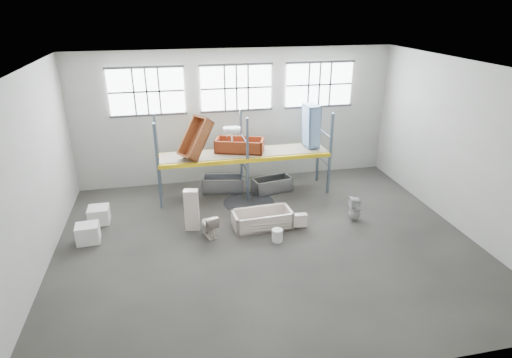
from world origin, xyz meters
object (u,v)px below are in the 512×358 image
object	(u,v)px
toilet_beige	(209,225)
cistern_tall	(192,210)
blue_tub_upright	(311,126)
steel_tub_right	(272,185)
steel_tub_left	(223,184)
rust_tub_flat	(240,145)
carton_near	(88,233)
bucket	(277,235)
toilet_white	(355,209)
bathtub_beige	(262,219)

from	to	relation	value
toilet_beige	cistern_tall	world-z (taller)	cistern_tall
toilet_beige	blue_tub_upright	distance (m)	5.36
steel_tub_right	blue_tub_upright	world-z (taller)	blue_tub_upright
steel_tub_left	rust_tub_flat	size ratio (longest dim) A/B	0.88
toilet_beige	carton_near	bearing A→B (deg)	-24.44
rust_tub_flat	steel_tub_right	bearing A→B (deg)	-7.41
cistern_tall	bucket	world-z (taller)	cistern_tall
cistern_tall	toilet_white	xyz separation A→B (m)	(5.13, -0.53, -0.25)
cistern_tall	steel_tub_left	size ratio (longest dim) A/B	0.88
carton_near	steel_tub_right	bearing A→B (deg)	20.94
cistern_tall	bucket	xyz separation A→B (m)	(2.38, -1.24, -0.47)
cistern_tall	rust_tub_flat	xyz separation A→B (m)	(1.92, 2.38, 1.16)
bathtub_beige	toilet_beige	bearing A→B (deg)	-176.99
toilet_white	bucket	bearing A→B (deg)	-71.72
toilet_beige	blue_tub_upright	bearing A→B (deg)	-163.31
bucket	toilet_white	bearing A→B (deg)	14.52
toilet_beige	steel_tub_left	xyz separation A→B (m)	(0.86, 3.17, -0.09)
cistern_tall	steel_tub_left	distance (m)	2.99
rust_tub_flat	carton_near	bearing A→B (deg)	-153.31
toilet_beige	carton_near	size ratio (longest dim) A/B	1.11
cistern_tall	toilet_white	world-z (taller)	cistern_tall
bathtub_beige	toilet_beige	distance (m)	1.70
steel_tub_left	blue_tub_upright	size ratio (longest dim) A/B	0.98
toilet_white	bucket	distance (m)	2.85
steel_tub_left	steel_tub_right	distance (m)	1.82
rust_tub_flat	blue_tub_upright	world-z (taller)	blue_tub_upright
cistern_tall	rust_tub_flat	world-z (taller)	rust_tub_flat
steel_tub_right	rust_tub_flat	bearing A→B (deg)	172.59
bathtub_beige	carton_near	xyz separation A→B (m)	(-5.19, 0.21, 0.01)
rust_tub_flat	toilet_beige	bearing A→B (deg)	-116.95
bathtub_beige	cistern_tall	xyz separation A→B (m)	(-2.14, 0.32, 0.39)
bucket	cistern_tall	bearing A→B (deg)	152.52
toilet_beige	blue_tub_upright	size ratio (longest dim) A/B	0.47
toilet_white	steel_tub_right	distance (m)	3.44
toilet_beige	rust_tub_flat	size ratio (longest dim) A/B	0.43
cistern_tall	steel_tub_right	size ratio (longest dim) A/B	0.93
toilet_beige	cistern_tall	bearing A→B (deg)	-66.73
bucket	toilet_beige	bearing A→B (deg)	159.39
steel_tub_right	carton_near	world-z (taller)	carton_near
toilet_beige	steel_tub_right	size ratio (longest dim) A/B	0.51
toilet_beige	toilet_white	bearing A→B (deg)	161.81
carton_near	toilet_beige	bearing A→B (deg)	-6.43
cistern_tall	steel_tub_left	world-z (taller)	cistern_tall
steel_tub_left	toilet_white	bearing A→B (deg)	-39.87
toilet_beige	bucket	world-z (taller)	toilet_beige
rust_tub_flat	blue_tub_upright	distance (m)	2.67
steel_tub_left	bucket	distance (m)	4.04
bathtub_beige	steel_tub_right	distance (m)	2.72
toilet_beige	steel_tub_right	bearing A→B (deg)	-151.89
bathtub_beige	blue_tub_upright	size ratio (longest dim) A/B	1.19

